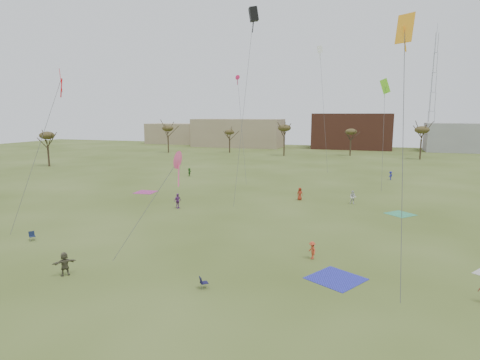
% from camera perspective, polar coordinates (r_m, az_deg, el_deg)
% --- Properties ---
extents(ground, '(260.00, 260.00, 0.00)m').
position_cam_1_polar(ground, '(29.63, -7.58, -14.23)').
color(ground, '#3C4B17').
rests_on(ground, ground).
extents(spectator_fore_c, '(1.47, 1.64, 1.80)m').
position_cam_1_polar(spectator_fore_c, '(32.83, -23.71, -10.88)').
color(spectator_fore_c, brown).
rests_on(spectator_fore_c, ground).
extents(flyer_mid_b, '(0.99, 1.10, 1.48)m').
position_cam_1_polar(flyer_mid_b, '(33.98, 10.24, -9.82)').
color(flyer_mid_b, '#C54225').
rests_on(flyer_mid_b, ground).
extents(spectator_mid_d, '(0.81, 1.22, 1.92)m').
position_cam_1_polar(spectator_mid_d, '(51.34, -8.88, -2.95)').
color(spectator_mid_d, '#7C3A8D').
rests_on(spectator_mid_d, ground).
extents(spectator_mid_e, '(0.94, 0.76, 1.79)m').
position_cam_1_polar(spectator_mid_e, '(55.26, 15.78, -2.39)').
color(spectator_mid_e, silver).
rests_on(spectator_mid_e, ground).
extents(flyer_far_a, '(0.77, 1.54, 1.59)m').
position_cam_1_polar(flyer_far_a, '(77.57, -7.22, 1.14)').
color(flyer_far_a, '#2C6521').
rests_on(flyer_far_a, ground).
extents(flyer_far_b, '(1.02, 0.91, 1.75)m').
position_cam_1_polar(flyer_far_b, '(56.21, 8.52, -1.96)').
color(flyer_far_b, '#9A2F1A').
rests_on(flyer_far_b, ground).
extents(flyer_far_c, '(1.01, 1.16, 1.55)m').
position_cam_1_polar(flyer_far_c, '(77.56, 20.64, 0.59)').
color(flyer_far_c, navy).
rests_on(flyer_far_c, ground).
extents(blanket_blue, '(4.64, 4.64, 0.03)m').
position_cam_1_polar(blanket_blue, '(30.73, 13.50, -13.52)').
color(blanket_blue, '#282CB0').
rests_on(blanket_blue, ground).
extents(blanket_plum, '(3.19, 3.19, 0.03)m').
position_cam_1_polar(blanket_plum, '(62.90, -13.30, -1.70)').
color(blanket_plum, '#AA347F').
rests_on(blanket_plum, ground).
extents(blanket_olive, '(3.93, 3.93, 0.03)m').
position_cam_1_polar(blanket_olive, '(51.63, 21.86, -4.54)').
color(blanket_olive, '#389A6C').
rests_on(blanket_olive, ground).
extents(camp_chair_left, '(0.73, 0.72, 0.87)m').
position_cam_1_polar(camp_chair_left, '(42.94, -27.47, -7.33)').
color(camp_chair_left, '#151F3A').
rests_on(camp_chair_left, ground).
extents(camp_chair_center, '(0.74, 0.73, 0.87)m').
position_cam_1_polar(camp_chair_center, '(28.44, -5.17, -14.66)').
color(camp_chair_center, '#151336').
rests_on(camp_chair_center, ground).
extents(kites_aloft, '(72.15, 54.11, 23.63)m').
position_cam_1_polar(kites_aloft, '(54.83, 5.96, 17.50)').
color(kites_aloft, '#E24781').
rests_on(kites_aloft, ground).
extents(tree_line, '(117.44, 49.32, 8.91)m').
position_cam_1_polar(tree_line, '(104.63, 10.24, 6.64)').
color(tree_line, '#3A2B1E').
rests_on(tree_line, ground).
extents(building_tan, '(32.00, 14.00, 10.00)m').
position_cam_1_polar(building_tan, '(147.23, -0.28, 6.73)').
color(building_tan, '#937F60').
rests_on(building_tan, ground).
extents(building_brick, '(26.00, 16.00, 12.00)m').
position_cam_1_polar(building_brick, '(144.62, 15.68, 6.73)').
color(building_brick, brown).
rests_on(building_brick, ground).
extents(building_grey, '(24.00, 12.00, 9.00)m').
position_cam_1_polar(building_grey, '(145.23, 29.59, 5.28)').
color(building_grey, gray).
rests_on(building_grey, ground).
extents(building_tan_west, '(20.00, 12.00, 8.00)m').
position_cam_1_polar(building_tan_west, '(165.58, -9.43, 6.55)').
color(building_tan_west, '#937F60').
rests_on(building_tan_west, ground).
extents(radio_tower, '(1.51, 1.72, 41.00)m').
position_cam_1_polar(radio_tower, '(150.58, 25.74, 11.29)').
color(radio_tower, '#9EA3A8').
rests_on(radio_tower, ground).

